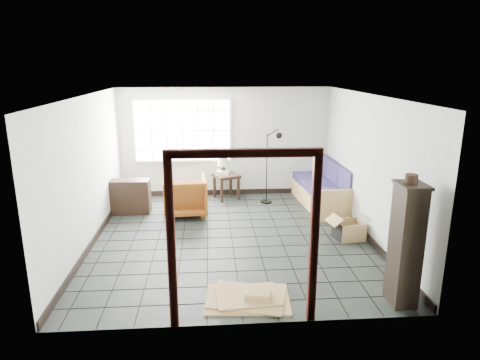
{
  "coord_description": "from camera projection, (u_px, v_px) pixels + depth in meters",
  "views": [
    {
      "loc": [
        -0.38,
        -7.38,
        3.11
      ],
      "look_at": [
        0.18,
        0.3,
        1.02
      ],
      "focal_mm": 32.0,
      "sensor_mm": 36.0,
      "label": 1
    }
  ],
  "objects": [
    {
      "name": "projector",
      "position": [
        223.0,
        173.0,
        10.07
      ],
      "size": [
        0.33,
        0.29,
        0.1
      ],
      "rotation": [
        0.0,
        0.0,
        -0.26
      ],
      "color": "silver",
      "rests_on": "side_table"
    },
    {
      "name": "table_lamp",
      "position": [
        223.0,
        162.0,
        10.05
      ],
      "size": [
        0.34,
        0.34,
        0.43
      ],
      "rotation": [
        0.0,
        0.0,
        -0.26
      ],
      "color": "black",
      "rests_on": "side_table"
    },
    {
      "name": "floor_lamp",
      "position": [
        272.0,
        164.0,
        9.71
      ],
      "size": [
        0.51,
        0.32,
        1.72
      ],
      "rotation": [
        0.0,
        0.0,
        0.25
      ],
      "color": "black",
      "rests_on": "ground"
    },
    {
      "name": "doorway_trim",
      "position": [
        243.0,
        218.0,
        4.99
      ],
      "size": [
        1.8,
        0.08,
        2.2
      ],
      "color": "black",
      "rests_on": "ground"
    },
    {
      "name": "window_panel",
      "position": [
        183.0,
        131.0,
        10.06
      ],
      "size": [
        2.32,
        0.08,
        1.52
      ],
      "color": "silver",
      "rests_on": "ground"
    },
    {
      "name": "armchair",
      "position": [
        185.0,
        194.0,
        9.05
      ],
      "size": [
        0.95,
        0.9,
        0.91
      ],
      "primitive_type": "imported",
      "rotation": [
        0.0,
        0.0,
        3.22
      ],
      "color": "brown",
      "rests_on": "ground"
    },
    {
      "name": "cardboard_pile",
      "position": [
        249.0,
        297.0,
        5.82
      ],
      "size": [
        1.2,
        0.98,
        0.17
      ],
      "rotation": [
        0.0,
        0.0,
        -0.13
      ],
      "color": "#946E47",
      "rests_on": "ground"
    },
    {
      "name": "tall_shelf",
      "position": [
        406.0,
        244.0,
        5.57
      ],
      "size": [
        0.35,
        0.45,
        1.67
      ],
      "rotation": [
        0.0,
        0.0,
        -0.0
      ],
      "color": "black",
      "rests_on": "ground"
    },
    {
      "name": "pot",
      "position": [
        411.0,
        179.0,
        5.33
      ],
      "size": [
        0.21,
        0.21,
        0.12
      ],
      "rotation": [
        0.0,
        0.0,
        0.39
      ],
      "color": "black",
      "rests_on": "tall_shelf"
    },
    {
      "name": "open_box",
      "position": [
        349.0,
        230.0,
        7.85
      ],
      "size": [
        0.87,
        0.54,
        0.46
      ],
      "rotation": [
        0.0,
        0.0,
        0.19
      ],
      "color": "#946E47",
      "rests_on": "ground"
    },
    {
      "name": "futon_sofa",
      "position": [
        325.0,
        189.0,
        9.72
      ],
      "size": [
        1.02,
        2.3,
        0.99
      ],
      "rotation": [
        0.0,
        0.0,
        0.08
      ],
      "color": "#A67C4B",
      "rests_on": "ground"
    },
    {
      "name": "console_shelf",
      "position": [
        128.0,
        196.0,
        9.19
      ],
      "size": [
        0.95,
        0.4,
        0.73
      ],
      "rotation": [
        0.0,
        0.0,
        -0.04
      ],
      "color": "black",
      "rests_on": "ground"
    },
    {
      "name": "ground",
      "position": [
        232.0,
        237.0,
        7.95
      ],
      "size": [
        5.5,
        5.5,
        0.0
      ],
      "primitive_type": "plane",
      "color": "black",
      "rests_on": "ground"
    },
    {
      "name": "side_table",
      "position": [
        226.0,
        179.0,
        10.13
      ],
      "size": [
        0.7,
        0.7,
        0.59
      ],
      "rotation": [
        0.0,
        0.0,
        0.38
      ],
      "color": "black",
      "rests_on": "ground"
    },
    {
      "name": "room_shell",
      "position": [
        231.0,
        148.0,
        7.53
      ],
      "size": [
        5.02,
        5.52,
        2.61
      ],
      "color": "#A6ACA5",
      "rests_on": "ground"
    }
  ]
}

